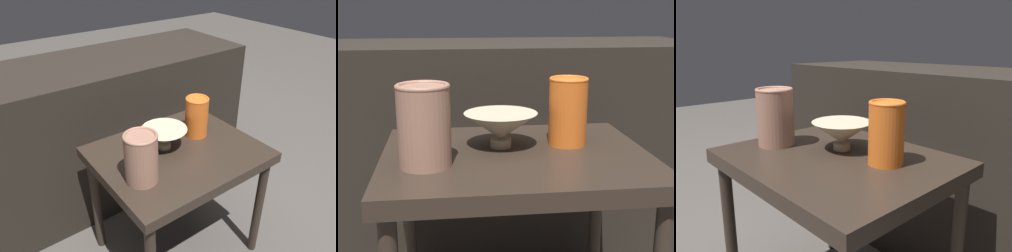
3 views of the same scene
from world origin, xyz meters
TOP-DOWN VIEW (x-y plane):
  - table at (0.00, 0.00)m, footprint 0.60×0.49m
  - couch_backdrop at (0.00, 0.58)m, footprint 1.42×0.50m
  - bowl at (-0.03, 0.05)m, footprint 0.17×0.17m
  - vase_textured_left at (-0.20, -0.07)m, footprint 0.11×0.11m
  - vase_colorful_right at (0.13, 0.05)m, footprint 0.09×0.09m

SIDE VIEW (x-z plane):
  - couch_backdrop at x=0.00m, z-range 0.00..0.72m
  - table at x=0.00m, z-range 0.19..0.71m
  - bowl at x=-0.03m, z-range 0.53..0.61m
  - vase_colorful_right at x=0.13m, z-range 0.52..0.68m
  - vase_textured_left at x=-0.20m, z-range 0.52..0.69m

